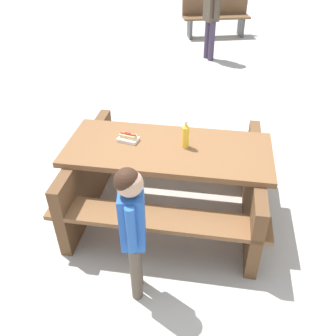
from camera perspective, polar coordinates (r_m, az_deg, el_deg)
The scene contains 7 objects.
ground_plane at distance 3.58m, azimuth 0.00°, elevation -6.79°, with size 30.00×30.00×0.00m, color #B7B2A8.
picnic_table at distance 3.30m, azimuth 0.00°, elevation -1.13°, with size 1.92×1.56×0.75m.
soda_bottle at distance 3.07m, azimuth 2.82°, elevation 5.24°, with size 0.06×0.06×0.25m.
hotdog_tray at distance 3.22m, azimuth -6.35°, elevation 4.82°, with size 0.21×0.16×0.08m.
child_in_coat at distance 2.42m, azimuth -5.74°, elevation -8.34°, with size 0.19×0.29×1.17m.
park_bench_near at distance 8.88m, azimuth 7.59°, elevation 22.94°, with size 1.55×0.67×0.85m.
bystander_adult at distance 7.21m, azimuth 7.03°, elevation 24.53°, with size 0.31×0.35×1.59m.
Camera 1 is at (-0.16, 2.62, 2.44)m, focal length 38.26 mm.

